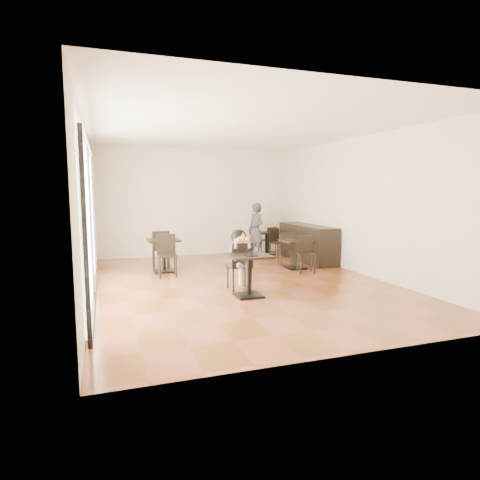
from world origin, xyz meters
name	(u,v)px	position (x,y,z in m)	size (l,w,h in m)	color
floor	(241,283)	(0.00, 0.00, 0.00)	(6.00, 8.00, 0.01)	brown
ceiling	(241,129)	(0.00, 0.00, 3.20)	(6.00, 8.00, 0.01)	white
wall_back	(198,202)	(0.00, 4.00, 1.60)	(6.00, 0.01, 3.20)	beige
wall_front	(354,222)	(0.00, -4.00, 1.60)	(6.00, 0.01, 3.20)	beige
wall_left	(87,210)	(-3.00, 0.00, 1.60)	(0.01, 8.00, 3.20)	beige
wall_right	(363,206)	(3.00, 0.00, 1.60)	(0.01, 8.00, 3.20)	beige
storefront_window	(89,223)	(-2.97, -0.50, 1.40)	(0.04, 4.50, 2.60)	white
child_table	(249,276)	(-0.22, -1.10, 0.39)	(0.75, 0.75, 0.79)	black
child_chair	(239,266)	(-0.22, -0.55, 0.47)	(0.43, 0.43, 0.95)	black
child	(239,260)	(-0.22, -0.55, 0.60)	(0.43, 0.60, 1.19)	slate
plate	(251,255)	(-0.22, -1.20, 0.80)	(0.27, 0.27, 0.02)	black
pizza_slice	(242,239)	(-0.22, -0.74, 1.03)	(0.28, 0.21, 0.06)	tan
adult_patron	(256,230)	(1.51, 3.04, 0.80)	(0.58, 0.38, 1.59)	#3A3A3F
cafe_table_mid	(296,254)	(1.81, 1.03, 0.36)	(0.69, 0.69, 0.73)	black
cafe_table_left	(164,256)	(-1.38, 1.70, 0.40)	(0.75, 0.75, 0.79)	black
cafe_table_back	(266,243)	(1.97, 3.34, 0.35)	(0.66, 0.66, 0.69)	black
chair_mid_a	(286,248)	(1.81, 1.58, 0.44)	(0.39, 0.39, 0.88)	black
chair_mid_b	(306,255)	(1.81, 0.48, 0.44)	(0.39, 0.39, 0.88)	black
chair_left_a	(161,249)	(-1.38, 2.25, 0.48)	(0.43, 0.43, 0.96)	black
chair_left_b	(167,256)	(-1.38, 1.15, 0.48)	(0.43, 0.43, 0.96)	black
chair_back_a	(268,240)	(2.11, 3.50, 0.42)	(0.38, 0.38, 0.84)	black
chair_back_b	(278,243)	(2.11, 2.79, 0.42)	(0.38, 0.38, 0.84)	black
service_counter	(307,243)	(2.65, 2.00, 0.50)	(0.60, 2.40, 1.00)	black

